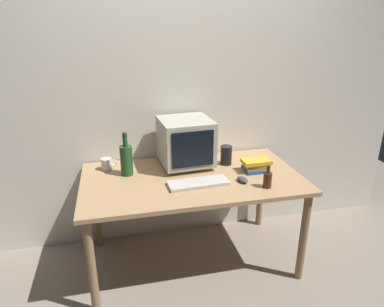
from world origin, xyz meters
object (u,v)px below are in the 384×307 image
object	(u,v)px
computer_mouse	(242,180)
bottle_short	(268,179)
keyboard	(198,183)
bottle_tall	(126,159)
book_stack	(256,165)
mug	(107,164)
metal_canister	(226,155)
crt_monitor	(185,142)

from	to	relation	value
computer_mouse	bottle_short	size ratio (longest dim) A/B	0.61
computer_mouse	keyboard	bearing A→B (deg)	160.06
bottle_tall	book_stack	size ratio (longest dim) A/B	1.55
bottle_short	book_stack	distance (m)	0.28
mug	metal_canister	distance (m)	0.92
keyboard	mug	xyz separation A→B (m)	(-0.61, 0.41, 0.03)
bottle_short	book_stack	xyz separation A→B (m)	(0.03, 0.28, -0.02)
keyboard	crt_monitor	bearing A→B (deg)	88.88
bottle_short	book_stack	world-z (taller)	bottle_short
keyboard	metal_canister	xyz separation A→B (m)	(0.30, 0.31, 0.06)
bottle_tall	mug	world-z (taller)	bottle_tall
keyboard	bottle_short	xyz separation A→B (m)	(0.45, -0.14, 0.05)
computer_mouse	metal_canister	xyz separation A→B (m)	(-0.01, 0.34, 0.06)
book_stack	mug	bearing A→B (deg)	165.94
computer_mouse	metal_canister	size ratio (longest dim) A/B	0.67
metal_canister	mug	bearing A→B (deg)	173.80
crt_monitor	bottle_short	bearing A→B (deg)	-47.48
bottle_tall	book_stack	bearing A→B (deg)	-8.67
computer_mouse	book_stack	distance (m)	0.24
bottle_short	book_stack	bearing A→B (deg)	83.04
crt_monitor	bottle_short	world-z (taller)	crt_monitor
computer_mouse	bottle_tall	bearing A→B (deg)	143.45
crt_monitor	book_stack	distance (m)	0.56
crt_monitor	bottle_tall	distance (m)	0.47
keyboard	metal_canister	distance (m)	0.44
computer_mouse	bottle_short	bearing A→B (deg)	-56.17
bottle_short	metal_canister	distance (m)	0.48
crt_monitor	computer_mouse	bearing A→B (deg)	-49.71
bottle_short	mug	distance (m)	1.20
computer_mouse	bottle_short	world-z (taller)	bottle_short
mug	keyboard	bearing A→B (deg)	-33.76
book_stack	keyboard	bearing A→B (deg)	-164.16
bottle_tall	mug	bearing A→B (deg)	138.11
crt_monitor	computer_mouse	xyz separation A→B (m)	(0.33, -0.39, -0.17)
book_stack	mug	xyz separation A→B (m)	(-1.09, 0.27, -0.00)
mug	metal_canister	size ratio (longest dim) A/B	0.80
bottle_tall	computer_mouse	bearing A→B (deg)	-21.46
computer_mouse	bottle_short	distance (m)	0.18
crt_monitor	computer_mouse	distance (m)	0.54
computer_mouse	bottle_tall	distance (m)	0.85
keyboard	book_stack	xyz separation A→B (m)	(0.48, 0.14, 0.03)
bottle_tall	metal_canister	distance (m)	0.77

